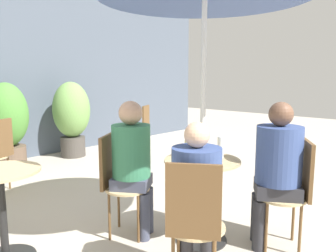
# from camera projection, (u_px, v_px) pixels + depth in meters

# --- Properties ---
(ground_plane) EXTENTS (20.00, 20.00, 0.00)m
(ground_plane) POSITION_uv_depth(u_px,v_px,m) (176.00, 246.00, 2.80)
(ground_plane) COLOR #B2A899
(cafe_table_near) EXTENTS (0.65, 0.65, 0.73)m
(cafe_table_near) POSITION_uv_depth(u_px,v_px,m) (202.00, 185.00, 2.83)
(cafe_table_near) COLOR black
(cafe_table_near) RESTS_ON ground_plane
(cafe_table_far) EXTENTS (0.60, 0.60, 0.73)m
(cafe_table_far) POSITION_uv_depth(u_px,v_px,m) (2.00, 202.00, 2.52)
(cafe_table_far) COLOR black
(cafe_table_far) RESTS_ON ground_plane
(bistro_chair_0) EXTENTS (0.45, 0.46, 0.92)m
(bistro_chair_0) POSITION_uv_depth(u_px,v_px,m) (117.00, 176.00, 2.95)
(bistro_chair_0) COLOR tan
(bistro_chair_0) RESTS_ON ground_plane
(bistro_chair_1) EXTENTS (0.46, 0.45, 0.92)m
(bistro_chair_1) POSITION_uv_depth(u_px,v_px,m) (194.00, 218.00, 2.08)
(bistro_chair_1) COLOR tan
(bistro_chair_1) RESTS_ON ground_plane
(bistro_chair_2) EXTENTS (0.45, 0.46, 0.92)m
(bistro_chair_2) POSITION_uv_depth(u_px,v_px,m) (295.00, 185.00, 2.70)
(bistro_chair_2) COLOR tan
(bistro_chair_2) RESTS_ON ground_plane
(bistro_chair_3) EXTENTS (0.45, 0.46, 0.92)m
(bistro_chair_3) POSITION_uv_depth(u_px,v_px,m) (142.00, 126.00, 5.97)
(bistro_chair_3) COLOR tan
(bistro_chair_3) RESTS_ON ground_plane
(seated_person_0) EXTENTS (0.42, 0.43, 1.23)m
(seated_person_0) POSITION_uv_depth(u_px,v_px,m) (133.00, 157.00, 2.90)
(seated_person_0) COLOR #42475B
(seated_person_0) RESTS_ON ground_plane
(seated_person_1) EXTENTS (0.42, 0.41, 1.14)m
(seated_person_1) POSITION_uv_depth(u_px,v_px,m) (196.00, 189.00, 2.21)
(seated_person_1) COLOR #2D2D33
(seated_person_1) RESTS_ON ground_plane
(seated_person_2) EXTENTS (0.46, 0.47, 1.24)m
(seated_person_2) POSITION_uv_depth(u_px,v_px,m) (276.00, 164.00, 2.70)
(seated_person_2) COLOR #2D2D33
(seated_person_2) RESTS_ON ground_plane
(beer_glass_0) EXTENTS (0.06, 0.06, 0.19)m
(beer_glass_0) POSITION_uv_depth(u_px,v_px,m) (221.00, 147.00, 2.85)
(beer_glass_0) COLOR silver
(beer_glass_0) RESTS_ON cafe_table_near
(beer_glass_1) EXTENTS (0.07, 0.07, 0.14)m
(beer_glass_1) POSITION_uv_depth(u_px,v_px,m) (188.00, 148.00, 2.92)
(beer_glass_1) COLOR beige
(beer_glass_1) RESTS_ON cafe_table_near
(beer_glass_2) EXTENTS (0.07, 0.07, 0.17)m
(beer_glass_2) POSITION_uv_depth(u_px,v_px,m) (192.00, 154.00, 2.64)
(beer_glass_2) COLOR beige
(beer_glass_2) RESTS_ON cafe_table_near
(potted_plant_1) EXTENTS (0.65, 0.65, 1.35)m
(potted_plant_1) POSITION_uv_depth(u_px,v_px,m) (7.00, 123.00, 5.06)
(potted_plant_1) COLOR brown
(potted_plant_1) RESTS_ON ground_plane
(potted_plant_2) EXTENTS (0.66, 0.66, 1.35)m
(potted_plant_2) POSITION_uv_depth(u_px,v_px,m) (72.00, 115.00, 5.88)
(potted_plant_2) COLOR #47423D
(potted_plant_2) RESTS_ON ground_plane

